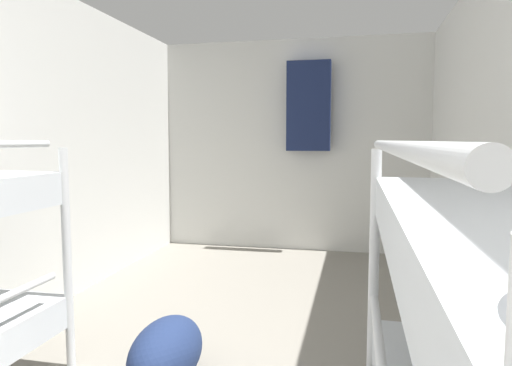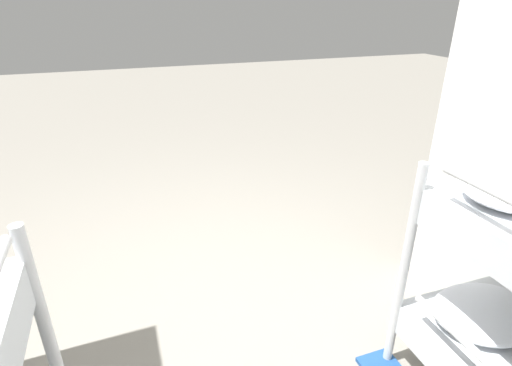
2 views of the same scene
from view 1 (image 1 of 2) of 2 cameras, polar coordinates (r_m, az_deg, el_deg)
name	(u,v)px [view 1 (image 1 of 2)]	position (r m, az deg, el deg)	size (l,w,h in m)	color
wall_back	(293,146)	(4.86, 4.59, 4.63)	(2.89, 0.06, 2.21)	silver
duffel_bag	(166,352)	(2.36, -11.15, -20.07)	(0.31, 0.53, 0.31)	navy
hanging_coat	(309,106)	(4.70, 6.60, 9.52)	(0.44, 0.12, 0.90)	#192347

